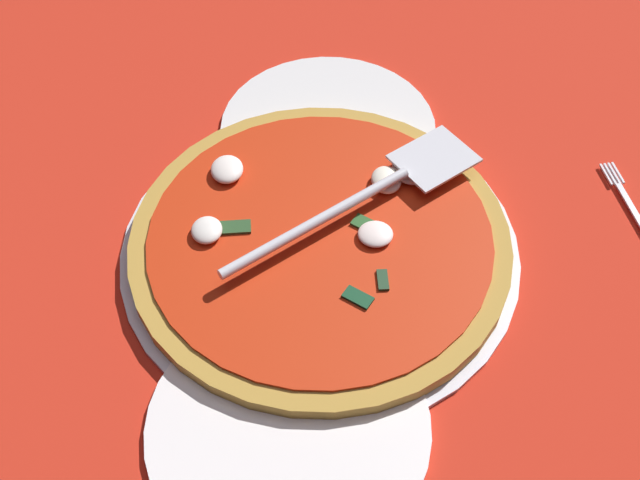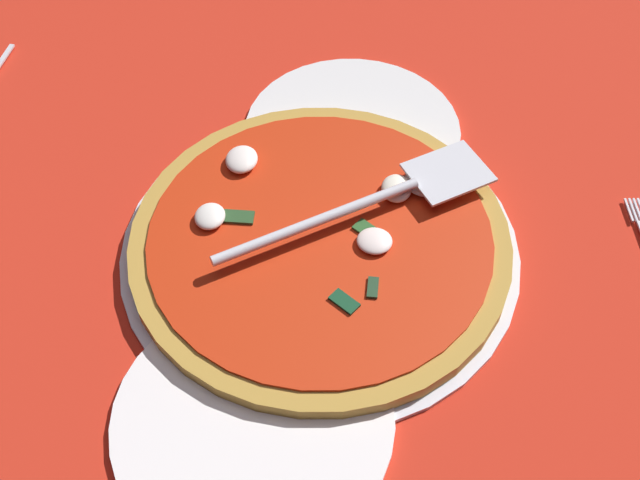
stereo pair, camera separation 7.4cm
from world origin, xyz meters
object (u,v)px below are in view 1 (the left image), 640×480
object	(u,v)px
pizza	(320,239)
pizza_server	(366,195)
dinner_plate_right	(325,128)
dinner_plate_left	(288,426)

from	to	relation	value
pizza	pizza_server	distance (cm)	6.11
dinner_plate_right	pizza	world-z (taller)	pizza
dinner_plate_left	pizza_server	size ratio (longest dim) A/B	0.89
dinner_plate_right	pizza	size ratio (longest dim) A/B	0.65
pizza_server	dinner_plate_left	bearing A→B (deg)	-143.64
pizza	pizza_server	bearing A→B (deg)	-56.10
dinner_plate_right	pizza	xyz separation A→B (cm)	(-16.67, 1.62, 1.27)
pizza	dinner_plate_right	bearing A→B (deg)	-5.55
dinner_plate_left	pizza	world-z (taller)	pizza
dinner_plate_left	pizza_server	world-z (taller)	pizza_server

